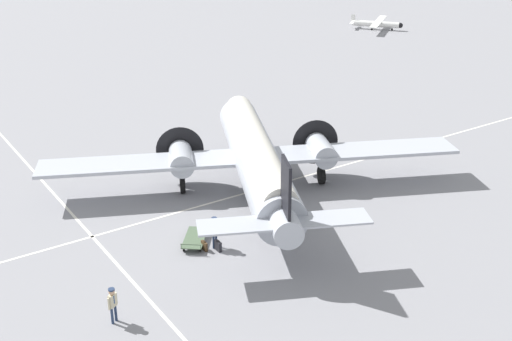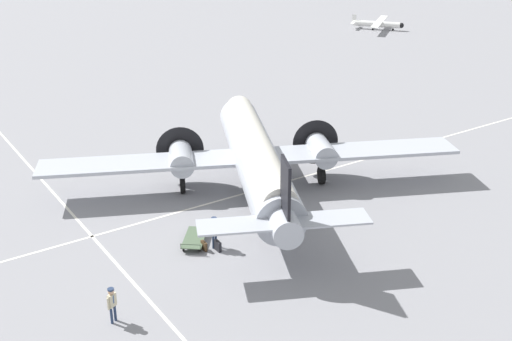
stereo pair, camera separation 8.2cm
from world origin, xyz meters
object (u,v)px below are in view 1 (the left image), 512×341
object	(u,v)px
suitcase_upright_spare	(204,246)
baggage_cart	(195,238)
passenger_boarding	(215,229)
light_aircraft_distant	(377,24)
crew_foreground	(113,301)
suitcase_near_door	(218,246)
airliner_main	(255,154)

from	to	relation	value
suitcase_upright_spare	baggage_cart	size ratio (longest dim) A/B	0.21
passenger_boarding	suitcase_upright_spare	bearing A→B (deg)	145.97
suitcase_upright_spare	light_aircraft_distant	distance (m)	61.10
crew_foreground	suitcase_upright_spare	world-z (taller)	crew_foreground
suitcase_upright_spare	baggage_cart	xyz separation A→B (m)	(-0.89, -0.05, 0.04)
suitcase_near_door	suitcase_upright_spare	bearing A→B (deg)	-127.68
baggage_cart	suitcase_near_door	bearing A→B (deg)	-116.77
crew_foreground	light_aircraft_distant	xyz separation A→B (m)	(-40.84, 54.08, -0.24)
baggage_cart	crew_foreground	bearing A→B (deg)	162.21
suitcase_near_door	light_aircraft_distant	world-z (taller)	light_aircraft_distant
baggage_cart	light_aircraft_distant	size ratio (longest dim) A/B	0.31
airliner_main	suitcase_upright_spare	bearing A→B (deg)	150.41
suitcase_near_door	crew_foreground	bearing A→B (deg)	-68.16
passenger_boarding	light_aircraft_distant	size ratio (longest dim) A/B	0.21
baggage_cart	passenger_boarding	bearing A→B (deg)	-107.76
suitcase_near_door	light_aircraft_distant	size ratio (longest dim) A/B	0.07
suitcase_near_door	light_aircraft_distant	xyz separation A→B (m)	(-38.19, 47.47, 0.52)
crew_foreground	light_aircraft_distant	world-z (taller)	light_aircraft_distant
suitcase_near_door	passenger_boarding	bearing A→B (deg)	174.44
passenger_boarding	baggage_cart	world-z (taller)	passenger_boarding
passenger_boarding	light_aircraft_distant	bearing A→B (deg)	11.06
passenger_boarding	suitcase_near_door	size ratio (longest dim) A/B	2.97
airliner_main	crew_foreground	bearing A→B (deg)	146.25
passenger_boarding	baggage_cart	bearing A→B (deg)	95.89
airliner_main	light_aircraft_distant	world-z (taller)	airliner_main
airliner_main	passenger_boarding	distance (m)	6.92
crew_foreground	airliner_main	bearing A→B (deg)	-176.95
airliner_main	crew_foreground	world-z (taller)	airliner_main
airliner_main	crew_foreground	size ratio (longest dim) A/B	14.55
suitcase_near_door	suitcase_upright_spare	xyz separation A→B (m)	(-0.42, -0.55, -0.03)
crew_foreground	suitcase_near_door	bearing A→B (deg)	173.60
crew_foreground	passenger_boarding	xyz separation A→B (m)	(-3.01, 6.64, 0.03)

